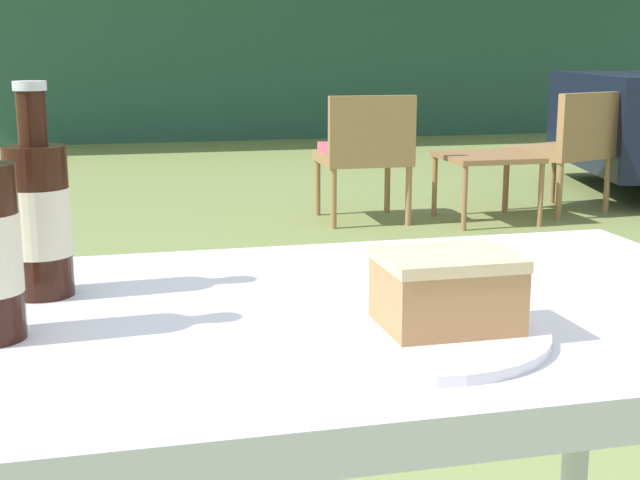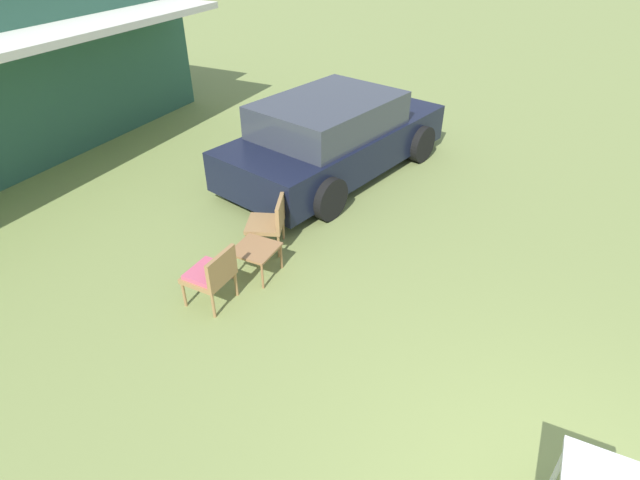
% 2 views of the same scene
% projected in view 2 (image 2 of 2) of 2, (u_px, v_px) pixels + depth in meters
% --- Properties ---
extents(parked_car, '(4.62, 2.80, 1.36)m').
position_uv_depth(parked_car, '(334.00, 137.00, 8.53)').
color(parked_car, black).
rests_on(parked_car, ground_plane).
extents(wicker_chair_cushioned, '(0.51, 0.49, 0.74)m').
position_uv_depth(wicker_chair_cushioned, '(212.00, 273.00, 5.74)').
color(wicker_chair_cushioned, '#9E7547').
rests_on(wicker_chair_cushioned, ground_plane).
extents(wicker_chair_plain, '(0.64, 0.63, 0.74)m').
position_uv_depth(wicker_chair_plain, '(270.00, 221.00, 6.70)').
color(wicker_chair_plain, '#9E7547').
rests_on(wicker_chair_plain, ground_plane).
extents(garden_side_table, '(0.51, 0.51, 0.39)m').
position_uv_depth(garden_side_table, '(256.00, 251.00, 6.25)').
color(garden_side_table, '#996B42').
rests_on(garden_side_table, ground_plane).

